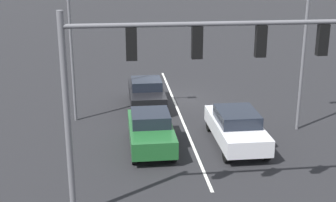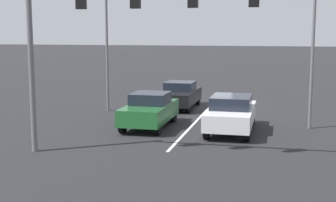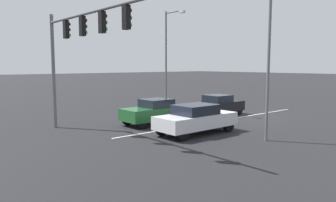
# 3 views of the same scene
# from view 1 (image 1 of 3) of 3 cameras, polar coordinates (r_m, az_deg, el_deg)

# --- Properties ---
(ground_plane) EXTENTS (240.00, 240.00, 0.00)m
(ground_plane) POSITION_cam_1_polar(r_m,az_deg,el_deg) (26.56, 0.68, 0.16)
(ground_plane) COLOR black
(lane_stripe_left_divider) EXTENTS (0.12, 16.73, 0.01)m
(lane_stripe_left_divider) POSITION_cam_1_polar(r_m,az_deg,el_deg) (24.34, 1.39, -1.52)
(lane_stripe_left_divider) COLOR silver
(lane_stripe_left_divider) RESTS_ON ground_plane
(car_silver_leftlane_front) EXTENTS (1.88, 4.65, 1.58)m
(car_silver_leftlane_front) POSITION_cam_1_polar(r_m,az_deg,el_deg) (20.47, 8.31, -3.12)
(car_silver_leftlane_front) COLOR silver
(car_silver_leftlane_front) RESTS_ON ground_plane
(car_darkgreen_midlane_front) EXTENTS (1.82, 4.14, 1.57)m
(car_darkgreen_midlane_front) POSITION_cam_1_polar(r_m,az_deg,el_deg) (19.97, -2.11, -3.57)
(car_darkgreen_midlane_front) COLOR #1E5928
(car_darkgreen_midlane_front) RESTS_ON ground_plane
(car_black_midlane_second) EXTENTS (1.80, 4.20, 1.51)m
(car_black_midlane_second) POSITION_cam_1_polar(r_m,az_deg,el_deg) (25.27, -2.64, 1.02)
(car_black_midlane_second) COLOR black
(car_black_midlane_second) RESTS_ON ground_plane
(traffic_signal_gantry) EXTENTS (9.39, 0.37, 6.53)m
(traffic_signal_gantry) POSITION_cam_1_polar(r_m,az_deg,el_deg) (13.85, 0.83, 4.59)
(traffic_signal_gantry) COLOR slate
(traffic_signal_gantry) RESTS_ON ground_plane
(street_lamp_right_shoulder) EXTENTS (2.10, 0.24, 7.69)m
(street_lamp_right_shoulder) POSITION_cam_1_polar(r_m,az_deg,el_deg) (22.70, -11.22, 8.39)
(street_lamp_right_shoulder) COLOR slate
(street_lamp_right_shoulder) RESTS_ON ground_plane
(street_lamp_left_shoulder) EXTENTS (2.14, 0.24, 9.13)m
(street_lamp_left_shoulder) POSITION_cam_1_polar(r_m,az_deg,el_deg) (21.73, 16.02, 9.62)
(street_lamp_left_shoulder) COLOR slate
(street_lamp_left_shoulder) RESTS_ON ground_plane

